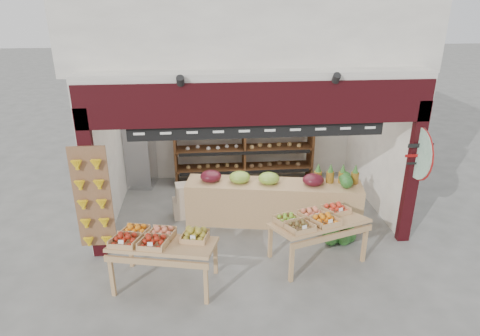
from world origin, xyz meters
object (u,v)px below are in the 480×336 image
refrigerator (139,151)px  mid_counter (273,201)px  watermelon_pile (338,231)px  cardboard_stack (196,203)px  back_shelving (244,134)px  display_table_right (315,221)px  display_table_left (158,240)px

refrigerator → mid_counter: refrigerator is taller
refrigerator → watermelon_pile: refrigerator is taller
refrigerator → cardboard_stack: size_ratio=1.61×
back_shelving → mid_counter: bearing=-79.6°
display_table_right → watermelon_pile: display_table_right is taller
cardboard_stack → display_table_right: size_ratio=0.62×
display_table_left → watermelon_pile: (3.19, 1.00, -0.60)m
back_shelving → display_table_right: (0.86, -3.37, -0.46)m
back_shelving → refrigerator: bearing=179.4°
mid_counter → watermelon_pile: bearing=-34.1°
display_table_left → mid_counter: bearing=40.4°
cardboard_stack → display_table_left: size_ratio=0.62×
back_shelving → watermelon_pile: bearing=-61.7°
back_shelving → cardboard_stack: back_shelving is taller
back_shelving → refrigerator: 2.49m
back_shelving → cardboard_stack: (-1.14, -1.56, -0.96)m
back_shelving → refrigerator: back_shelving is taller
mid_counter → watermelon_pile: 1.39m
refrigerator → watermelon_pile: size_ratio=2.54×
cardboard_stack → display_table_left: bearing=-104.2°
refrigerator → display_table_left: 3.88m
back_shelving → refrigerator: (-2.46, 0.03, -0.37)m
back_shelving → watermelon_pile: back_shelving is taller
cardboard_stack → mid_counter: bearing=-16.8°
mid_counter → back_shelving: bearing=100.4°
display_table_right → display_table_left: bearing=-170.9°
back_shelving → refrigerator: size_ratio=1.93×
refrigerator → cardboard_stack: refrigerator is taller
mid_counter → refrigerator: bearing=144.2°
refrigerator → mid_counter: (2.83, -2.04, -0.38)m
mid_counter → display_table_left: size_ratio=2.03×
back_shelving → watermelon_pile: size_ratio=4.89×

